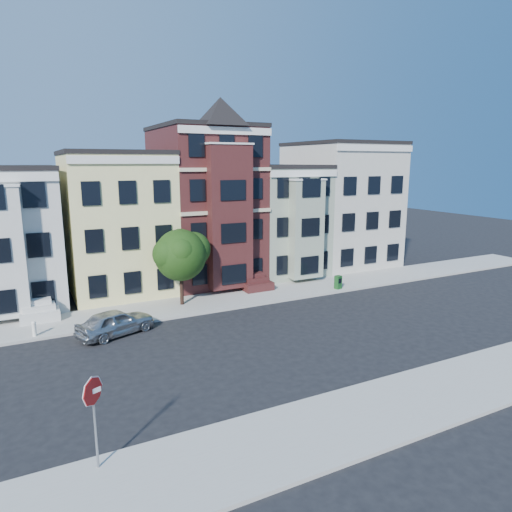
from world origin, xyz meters
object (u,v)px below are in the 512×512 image
street_tree (181,259)px  stop_sign (94,417)px  parked_car (116,322)px  fire_hydrant (34,330)px  newspaper_box (338,282)px

street_tree → stop_sign: 16.75m
street_tree → parked_car: street_tree is taller
parked_car → stop_sign: bearing=147.2°
fire_hydrant → newspaper_box: bearing=0.5°
street_tree → parked_car: (-4.91, -3.28, -2.55)m
street_tree → newspaper_box: street_tree is taller
parked_car → newspaper_box: parked_car is taller
newspaper_box → fire_hydrant: newspaper_box is taller
street_tree → newspaper_box: bearing=-8.1°
parked_car → fire_hydrant: size_ratio=6.38×
parked_car → fire_hydrant: bearing=50.5°
street_tree → fire_hydrant: size_ratio=9.21×
street_tree → parked_car: 6.43m
newspaper_box → fire_hydrant: (-20.66, -0.17, -0.16)m
fire_hydrant → street_tree: bearing=11.5°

